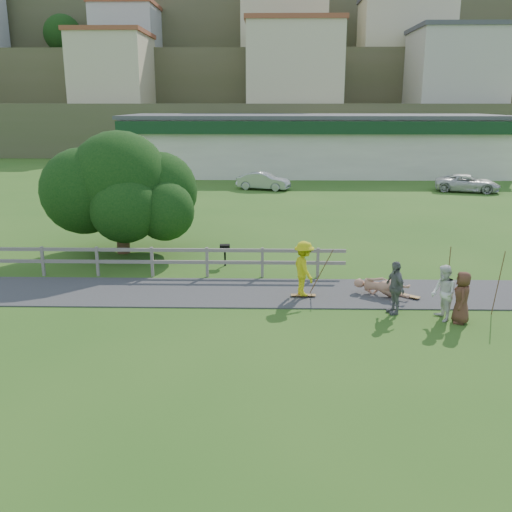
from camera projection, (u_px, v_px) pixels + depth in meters
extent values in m
plane|color=#2D5F1B|center=(261.00, 309.00, 17.52)|extent=(260.00, 260.00, 0.00)
cube|color=#373739|center=(262.00, 293.00, 18.96)|extent=(34.00, 3.00, 0.04)
cube|color=slate|center=(43.00, 261.00, 20.73)|extent=(0.10, 0.10, 1.10)
cube|color=slate|center=(97.00, 262.00, 20.69)|extent=(0.10, 0.10, 1.10)
cube|color=slate|center=(152.00, 262.00, 20.65)|extent=(0.10, 0.10, 1.10)
cube|color=slate|center=(207.00, 262.00, 20.60)|extent=(0.10, 0.10, 1.10)
cube|color=slate|center=(262.00, 263.00, 20.56)|extent=(0.10, 0.10, 1.10)
cube|color=slate|center=(318.00, 263.00, 20.52)|extent=(0.10, 0.10, 1.10)
cube|color=slate|center=(138.00, 250.00, 20.54)|extent=(15.00, 0.08, 0.12)
cube|color=slate|center=(138.00, 262.00, 20.66)|extent=(15.00, 0.08, 0.12)
cube|color=beige|center=(311.00, 146.00, 50.59)|extent=(32.00, 10.00, 4.80)
cube|color=#153A1D|center=(317.00, 128.00, 45.10)|extent=(32.00, 0.60, 1.00)
cube|color=#4C4C51|center=(312.00, 116.00, 49.92)|extent=(32.50, 10.50, 0.30)
cube|color=#515833|center=(267.00, 129.00, 69.82)|extent=(220.00, 14.00, 6.00)
cube|color=beige|center=(268.00, 73.00, 68.13)|extent=(10.00, 9.00, 7.00)
cube|color=#4C4C51|center=(268.00, 40.00, 67.15)|extent=(10.40, 9.40, 0.50)
cube|color=#515833|center=(268.00, 100.00, 81.45)|extent=(220.00, 14.00, 13.00)
cube|color=beige|center=(268.00, 25.00, 78.85)|extent=(10.00, 9.00, 7.00)
cube|color=#515833|center=(268.00, 75.00, 92.96)|extent=(220.00, 14.00, 21.00)
cube|color=#515833|center=(268.00, 52.00, 104.33)|extent=(220.00, 14.00, 30.00)
cube|color=#515833|center=(269.00, 32.00, 116.54)|extent=(220.00, 14.00, 40.00)
imported|color=#C9C512|center=(304.00, 271.00, 18.29)|extent=(0.99, 1.30, 1.78)
imported|color=tan|center=(381.00, 287.00, 18.52)|extent=(1.34, 1.78, 0.67)
imported|color=silver|center=(444.00, 293.00, 16.43)|extent=(0.72, 0.87, 1.64)
imported|color=slate|center=(395.00, 287.00, 16.97)|extent=(0.65, 1.02, 1.62)
imported|color=brown|center=(462.00, 297.00, 16.24)|extent=(0.65, 0.84, 1.53)
imported|color=#A3A6AB|center=(263.00, 181.00, 41.27)|extent=(4.05, 2.39, 1.26)
imported|color=silver|center=(467.00, 183.00, 40.30)|extent=(4.79, 3.17, 1.22)
sphere|color=#AB0D09|center=(397.00, 289.00, 18.89)|extent=(0.31, 0.31, 0.31)
cylinder|color=brown|center=(321.00, 269.00, 18.68)|extent=(0.03, 0.03, 1.69)
cylinder|color=brown|center=(448.00, 279.00, 17.12)|extent=(0.03, 0.03, 2.02)
cylinder|color=brown|center=(498.00, 283.00, 16.80)|extent=(0.03, 0.03, 1.97)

